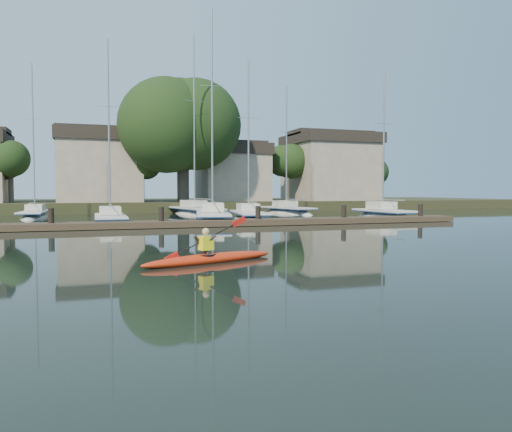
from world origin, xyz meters
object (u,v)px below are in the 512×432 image
object	(u,v)px
sailboat_3	(249,223)
dock	(211,223)
sailboat_5	(35,220)
sailboat_2	(213,225)
sailboat_4	(384,221)
sailboat_6	(196,217)
kayak	(209,257)
sailboat_1	(110,227)
sailboat_7	(288,216)

from	to	relation	value
sailboat_3	dock	bearing A→B (deg)	-120.63
sailboat_5	sailboat_3	bearing A→B (deg)	-25.10
sailboat_2	sailboat_4	size ratio (longest dim) A/B	1.26
sailboat_5	sailboat_6	xyz separation A→B (m)	(12.98, 0.53, -0.03)
kayak	dock	world-z (taller)	kayak
sailboat_4	sailboat_5	distance (m)	27.43
sailboat_3	sailboat_1	bearing A→B (deg)	-165.55
sailboat_2	sailboat_7	size ratio (longest dim) A/B	1.24
dock	sailboat_2	size ratio (longest dim) A/B	2.11
sailboat_2	sailboat_3	xyz separation A→B (m)	(2.97, 1.02, 0.01)
sailboat_2	sailboat_7	bearing A→B (deg)	56.24
sailboat_1	sailboat_6	world-z (taller)	sailboat_6
sailboat_6	sailboat_7	size ratio (longest dim) A/B	1.31
kayak	sailboat_3	world-z (taller)	sailboat_3
sailboat_3	sailboat_6	size ratio (longest dim) A/B	0.76
dock	sailboat_4	distance (m)	15.29
sailboat_6	sailboat_5	bearing A→B (deg)	173.55
sailboat_7	sailboat_2	bearing A→B (deg)	-146.40
kayak	sailboat_5	bearing A→B (deg)	84.87
kayak	sailboat_1	xyz separation A→B (m)	(-2.23, 18.77, -0.36)
kayak	sailboat_2	bearing A→B (deg)	56.01
sailboat_2	sailboat_3	bearing A→B (deg)	30.70
dock	sailboat_3	bearing A→B (deg)	52.04
sailboat_2	sailboat_6	xyz separation A→B (m)	(0.75, 9.55, 0.00)
sailboat_6	sailboat_4	bearing A→B (deg)	-45.53
sailboat_2	sailboat_7	xyz separation A→B (m)	(9.24, 9.09, 0.01)
sailboat_5	sailboat_6	distance (m)	12.99
kayak	sailboat_4	bearing A→B (deg)	25.60
sailboat_7	dock	bearing A→B (deg)	-138.81
sailboat_1	sailboat_5	world-z (taller)	sailboat_5
sailboat_1	sailboat_3	world-z (taller)	sailboat_1
sailboat_1	sailboat_7	bearing A→B (deg)	30.24
sailboat_1	sailboat_2	xyz separation A→B (m)	(6.82, 0.20, -0.02)
sailboat_3	sailboat_4	distance (m)	10.73
sailboat_2	sailboat_5	size ratio (longest dim) A/B	1.22
sailboat_4	sailboat_2	bearing A→B (deg)	178.13
sailboat_3	sailboat_5	world-z (taller)	sailboat_5
sailboat_1	sailboat_5	xyz separation A→B (m)	(-5.41, 9.22, 0.01)
dock	sailboat_5	world-z (taller)	sailboat_5
sailboat_2	sailboat_7	world-z (taller)	sailboat_2
sailboat_1	sailboat_6	xyz separation A→B (m)	(7.57, 9.75, -0.02)
kayak	sailboat_3	size ratio (longest dim) A/B	0.35
kayak	sailboat_5	distance (m)	29.01
kayak	sailboat_7	world-z (taller)	sailboat_7
sailboat_4	sailboat_6	size ratio (longest dim) A/B	0.75
dock	sailboat_1	bearing A→B (deg)	145.28
sailboat_4	sailboat_5	size ratio (longest dim) A/B	0.96
sailboat_4	sailboat_7	world-z (taller)	sailboat_7
sailboat_5	sailboat_4	bearing A→B (deg)	-16.74
sailboat_2	sailboat_6	size ratio (longest dim) A/B	0.94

